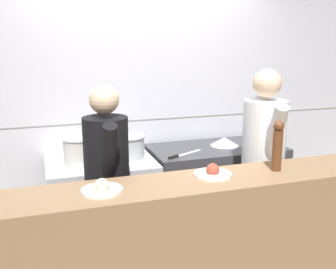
{
  "coord_description": "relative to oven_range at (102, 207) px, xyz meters",
  "views": [
    {
      "loc": [
        -0.94,
        -2.39,
        1.91
      ],
      "look_at": [
        0.05,
        0.63,
        1.15
      ],
      "focal_mm": 42.0,
      "sensor_mm": 36.0,
      "label": 1
    }
  ],
  "objects": [
    {
      "name": "pass_counter",
      "position": [
        0.65,
        -1.09,
        0.07
      ],
      "size": [
        2.78,
        0.45,
        1.03
      ],
      "color": "#93704C",
      "rests_on": "ground_plane"
    },
    {
      "name": "sauce_pot",
      "position": [
        0.24,
        0.03,
        0.55
      ],
      "size": [
        0.33,
        0.33,
        0.2
      ],
      "color": "#B7BABF",
      "rests_on": "oven_range"
    },
    {
      "name": "stock_pot",
      "position": [
        -0.19,
        -0.03,
        0.56
      ],
      "size": [
        0.26,
        0.26,
        0.23
      ],
      "color": "beige",
      "rests_on": "oven_range"
    },
    {
      "name": "chefs_knife",
      "position": [
        0.7,
        -0.17,
        0.48
      ],
      "size": [
        0.38,
        0.21,
        0.02
      ],
      "color": "#B7BABF",
      "rests_on": "prep_counter"
    },
    {
      "name": "plated_dish_main",
      "position": [
        -0.15,
        -1.09,
        0.6
      ],
      "size": [
        0.25,
        0.25,
        0.09
      ],
      "color": "white",
      "rests_on": "pass_counter"
    },
    {
      "name": "prep_counter",
      "position": [
        1.12,
        -0.0,
        0.01
      ],
      "size": [
        1.27,
        0.65,
        0.92
      ],
      "color": "#38383D",
      "rests_on": "ground_plane"
    },
    {
      "name": "oven_range",
      "position": [
        0.0,
        0.0,
        0.0
      ],
      "size": [
        0.94,
        0.71,
        0.88
      ],
      "color": "#232326",
      "rests_on": "ground_plane"
    },
    {
      "name": "pepper_mill",
      "position": [
        1.07,
        -1.07,
        0.77
      ],
      "size": [
        0.08,
        0.08,
        0.36
      ],
      "color": "brown",
      "rests_on": "pass_counter"
    },
    {
      "name": "mixing_bowl_steel",
      "position": [
        1.21,
        0.03,
        0.51
      ],
      "size": [
        0.27,
        0.27,
        0.08
      ],
      "color": "#B7BABF",
      "rests_on": "prep_counter"
    },
    {
      "name": "chef_sous",
      "position": [
        1.22,
        -0.65,
        0.5
      ],
      "size": [
        0.41,
        0.74,
        1.7
      ],
      "rotation": [
        0.0,
        0.0,
        -0.2
      ],
      "color": "black",
      "rests_on": "ground_plane"
    },
    {
      "name": "plated_dish_appetiser",
      "position": [
        0.6,
        -1.03,
        0.6
      ],
      "size": [
        0.26,
        0.26,
        0.09
      ],
      "color": "white",
      "rests_on": "pass_counter"
    },
    {
      "name": "wall_back_tiled",
      "position": [
        0.47,
        0.4,
        0.86
      ],
      "size": [
        8.0,
        0.06,
        2.6
      ],
      "color": "silver",
      "rests_on": "ground_plane"
    },
    {
      "name": "chef_head_cook",
      "position": [
        -0.04,
        -0.57,
        0.46
      ],
      "size": [
        0.35,
        0.71,
        1.61
      ],
      "rotation": [
        0.0,
        0.0,
        -0.05
      ],
      "color": "black",
      "rests_on": "ground_plane"
    }
  ]
}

